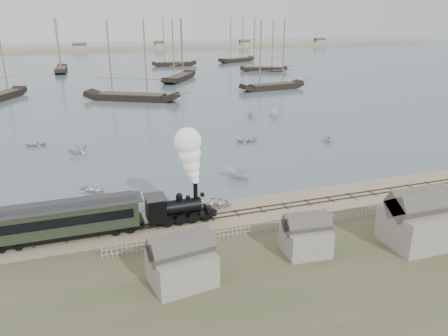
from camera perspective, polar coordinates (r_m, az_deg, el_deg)
name	(u,v)px	position (r m, az deg, el deg)	size (l,w,h in m)	color
ground	(239,205)	(51.05, 1.96, -4.89)	(600.00, 600.00, 0.00)	tan
harbor_water	(108,63)	(215.06, -14.93, 13.17)	(600.00, 336.00, 0.06)	#4A606A
rail_track	(245,212)	(49.35, 2.80, -5.75)	(120.00, 1.80, 0.16)	#3E2B22
picket_fence_west	(202,242)	(43.26, -2.83, -9.66)	(19.00, 0.10, 1.20)	gray
picket_fence_east	(369,217)	(50.90, 18.44, -6.03)	(15.00, 0.10, 1.20)	gray
shed_left	(182,283)	(37.55, -5.45, -14.68)	(5.00, 4.00, 4.10)	gray
shed_mid	(305,252)	(42.20, 10.51, -10.79)	(4.00, 3.50, 3.60)	gray
shed_right	(415,243)	(46.86, 23.71, -9.00)	(6.00, 5.00, 5.10)	gray
far_spit	(96,50)	(294.61, -16.33, 14.56)	(500.00, 20.00, 1.80)	gray
locomotive	(188,182)	(45.72, -4.72, -1.77)	(7.90, 2.95, 9.85)	black
passenger_coach	(67,218)	(45.46, -19.77, -6.21)	(14.55, 2.81, 3.53)	black
beached_dinghy	(214,203)	(50.63, -1.34, -4.54)	(4.41, 3.15, 0.91)	silver
rowboat_0	(94,189)	(56.87, -16.64, -2.67)	(3.42, 2.44, 0.71)	silver
rowboat_1	(77,148)	(73.47, -18.59, 2.55)	(3.48, 3.00, 1.83)	silver
rowboat_2	(238,174)	(58.66, 1.81, -0.78)	(3.66, 1.38, 1.41)	silver
rowboat_3	(248,140)	(76.26, 3.14, 3.73)	(3.68, 2.63, 0.76)	silver
rowboat_4	(328,138)	(78.03, 13.46, 3.85)	(2.81, 2.42, 1.48)	silver
rowboat_5	(275,113)	(96.07, 6.62, 7.12)	(3.72, 1.40, 1.44)	silver
rowboat_6	(35,144)	(80.32, -23.46, 2.92)	(3.42, 2.44, 0.71)	silver
rowboat_7	(251,114)	(95.06, 3.48, 7.10)	(2.87, 2.48, 1.51)	silver
schooner_2	(129,61)	(115.56, -12.27, 13.54)	(24.85, 5.73, 20.00)	black
schooner_3	(178,50)	(149.88, -5.99, 15.11)	(22.40, 5.17, 20.00)	black
schooner_4	(273,55)	(130.94, 6.45, 14.48)	(20.22, 4.67, 20.00)	black
schooner_5	(264,45)	(174.33, 5.29, 15.72)	(18.36, 4.24, 20.00)	black
schooner_7	(58,45)	(182.74, -20.84, 14.75)	(19.16, 4.42, 20.00)	black
schooner_8	(173,42)	(193.41, -6.63, 16.03)	(18.92, 4.37, 20.00)	black
schooner_9	(237,40)	(209.92, 1.73, 16.39)	(20.22, 4.67, 20.00)	black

